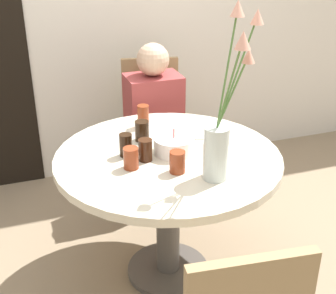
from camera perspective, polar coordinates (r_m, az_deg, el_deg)
name	(u,v)px	position (r m, az deg, el deg)	size (l,w,h in m)	color
ground_plane	(168,271)	(2.64, 0.00, -14.89)	(16.00, 16.00, 0.00)	#89755B
dining_table	(168,179)	(2.31, 0.00, -3.89)	(1.09, 1.09, 0.71)	beige
chair_right_flank	(152,119)	(3.18, -2.00, 3.38)	(0.48, 0.48, 0.91)	tan
birthday_cake	(174,145)	(2.24, 0.71, 0.21)	(0.19, 0.19, 0.13)	white
flower_vase	(222,129)	(1.95, 6.55, 2.20)	(0.25, 0.25, 0.74)	silver
side_plate	(200,133)	(2.47, 3.87, 1.76)	(0.17, 0.17, 0.01)	silver
drink_glass_0	(126,145)	(2.22, -5.17, 0.24)	(0.06, 0.06, 0.11)	black
drink_glass_1	(142,131)	(2.37, -3.19, 1.97)	(0.07, 0.07, 0.10)	black
drink_glass_2	(143,116)	(2.54, -3.05, 3.78)	(0.06, 0.06, 0.12)	maroon
drink_glass_3	(177,162)	(2.07, 1.15, -1.83)	(0.07, 0.07, 0.10)	maroon
drink_glass_4	(131,158)	(2.11, -4.54, -1.37)	(0.07, 0.07, 0.10)	maroon
drink_glass_5	(145,150)	(2.17, -2.78, -0.37)	(0.07, 0.07, 0.10)	#33190C
person_guest	(154,130)	(3.04, -1.73, 2.04)	(0.34, 0.24, 1.07)	#383333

